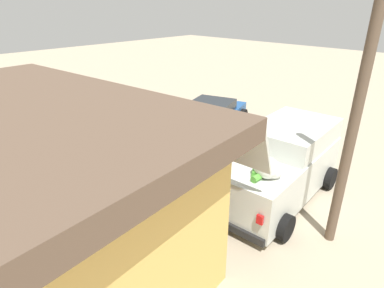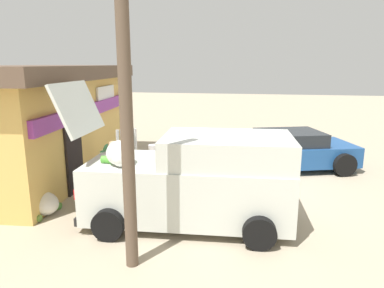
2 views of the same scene
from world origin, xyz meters
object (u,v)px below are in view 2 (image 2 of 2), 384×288
Objects in this scene: vendor_standing at (127,146)px; customer_bending at (107,164)px; parked_sedan at (289,151)px; delivery_van at (195,180)px; storefront_bar at (32,120)px; paint_bucket at (153,150)px; unloaded_banana_pile at (44,204)px.

customer_bending is at bearing -178.14° from vendor_standing.
vendor_standing is at bearing 114.53° from parked_sedan.
delivery_van is 3.03× the size of customer_bending.
storefront_bar reaches higher than vendor_standing.
storefront_bar is 18.35× the size of paint_bucket.
unloaded_banana_pile is (-0.18, 3.32, -0.70)m from delivery_van.
vendor_standing is at bearing -23.39° from unloaded_banana_pile.
parked_sedan is 7.14m from unloaded_banana_pile.
storefront_bar is 1.75× the size of parked_sedan.
delivery_van is 3.19m from vendor_standing.
parked_sedan is 4.70m from paint_bucket.
storefront_bar is 7.71m from parked_sedan.
vendor_standing is (2.24, 2.27, 0.09)m from delivery_van.
delivery_van is 2.36m from customer_bending.
parked_sedan is (1.99, -7.38, -1.06)m from storefront_bar.
vendor_standing reaches higher than paint_bucket.
customer_bending is 1.61m from unloaded_banana_pile.
parked_sedan is 2.82× the size of customer_bending.
storefront_bar is 4.14m from paint_bucket.
vendor_standing is (-2.06, 4.51, 0.44)m from parked_sedan.
vendor_standing is 1.46m from customer_bending.
vendor_standing is at bearing 1.86° from customer_bending.
vendor_standing is 1.86× the size of unloaded_banana_pile.
customer_bending is at bearing -117.60° from storefront_bar.
paint_bucket is (2.73, -2.75, -1.44)m from storefront_bar.
parked_sedan is at bearing -51.83° from customer_bending.
vendor_standing is at bearing -91.40° from storefront_bar.
storefront_bar is at bearing 62.40° from customer_bending.
storefront_bar is at bearing 134.76° from paint_bucket.
customer_bending is 4.31m from paint_bucket.
delivery_van is at bearing 152.46° from parked_sedan.
customer_bending is at bearing -177.88° from paint_bucket.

